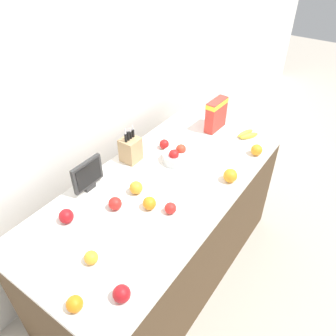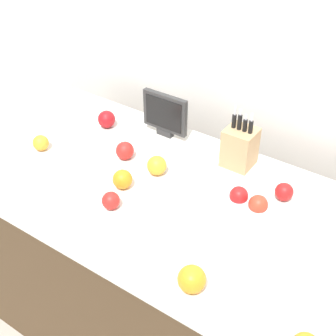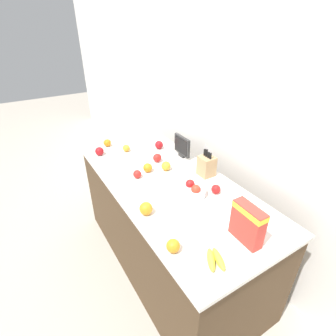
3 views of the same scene
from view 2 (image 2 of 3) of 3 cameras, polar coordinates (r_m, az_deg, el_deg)
The scene contains 13 objects.
wall_back at distance 2.11m, azimuth 12.01°, elevation 13.95°, with size 9.00×0.06×2.60m.
counter at distance 2.13m, azimuth 1.49°, elevation -13.27°, with size 1.97×0.89×0.92m.
knife_block at distance 1.95m, azimuth 8.74°, elevation 2.57°, with size 0.12×0.12×0.27m.
small_monitor at distance 2.10m, azimuth -0.38°, elevation 6.61°, with size 0.22×0.03×0.21m.
fruit_bowl at distance 1.73m, azimuth 9.57°, elevation -4.78°, with size 0.21×0.21×0.11m.
apple_middle at distance 1.83m, azimuth 13.97°, elevation -2.83°, with size 0.07×0.07×0.07m, color red.
apple_leftmost at distance 2.22m, azimuth -7.50°, elevation 5.92°, with size 0.08×0.08×0.08m, color #A31419.
apple_rightmost at distance 1.75m, azimuth -6.98°, elevation -3.97°, with size 0.07×0.07×0.07m, color red.
apple_front at distance 2.00m, azimuth -5.28°, elevation 2.13°, with size 0.08×0.08×0.08m, color red.
orange_mid_right at distance 1.90m, azimuth -1.38°, elevation 0.30°, with size 0.08×0.08×0.08m, color orange.
orange_front_right at distance 2.12m, azimuth -15.25°, elevation 2.98°, with size 0.07×0.07×0.07m, color orange.
orange_back_center at distance 1.47m, azimuth 2.91°, elevation -13.39°, with size 0.09×0.09×0.09m, color orange.
orange_mid_left at distance 1.84m, azimuth -5.58°, elevation -1.38°, with size 0.08×0.08×0.08m, color orange.
Camera 2 is at (0.72, -1.16, 2.10)m, focal length 50.00 mm.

